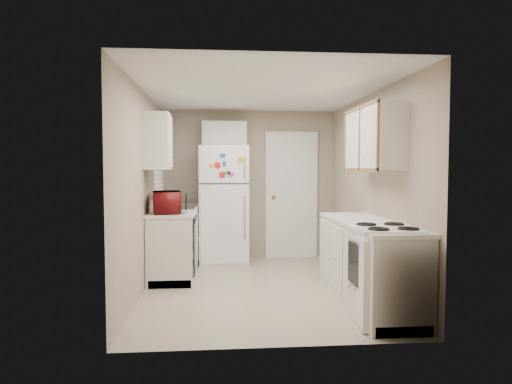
{
  "coord_description": "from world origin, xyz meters",
  "views": [
    {
      "loc": [
        -0.52,
        -5.54,
        1.48
      ],
      "look_at": [
        0.0,
        0.5,
        1.15
      ],
      "focal_mm": 32.0,
      "sensor_mm": 36.0,
      "label": 1
    }
  ],
  "objects": [
    {
      "name": "upper_cabinet_right",
      "position": [
        1.25,
        -0.5,
        1.8
      ],
      "size": [
        0.3,
        1.2,
        0.7
      ],
      "primitive_type": "cube",
      "color": "silver",
      "rests_on": "wall_right"
    },
    {
      "name": "wall_front",
      "position": [
        0.0,
        -1.9,
        1.2
      ],
      "size": [
        2.8,
        2.8,
        0.0
      ],
      "primitive_type": "plane",
      "color": "tan",
      "rests_on": "floor"
    },
    {
      "name": "wall_back",
      "position": [
        0.0,
        1.9,
        1.2
      ],
      "size": [
        2.8,
        2.8,
        0.0
      ],
      "primitive_type": "plane",
      "color": "tan",
      "rests_on": "floor"
    },
    {
      "name": "left_counter",
      "position": [
        -1.1,
        0.9,
        0.45
      ],
      "size": [
        0.6,
        1.8,
        0.9
      ],
      "primitive_type": "cube",
      "color": "silver",
      "rests_on": "floor"
    },
    {
      "name": "cabinet_over_fridge",
      "position": [
        -0.4,
        1.75,
        2.0
      ],
      "size": [
        0.7,
        0.3,
        0.4
      ],
      "primitive_type": "cube",
      "color": "silver",
      "rests_on": "wall_back"
    },
    {
      "name": "microwave",
      "position": [
        -1.15,
        0.27,
        1.05
      ],
      "size": [
        0.53,
        0.35,
        0.33
      ],
      "primitive_type": "imported",
      "rotation": [
        0.0,
        0.0,
        1.72
      ],
      "color": "maroon",
      "rests_on": "left_counter"
    },
    {
      "name": "refrigerator",
      "position": [
        -0.41,
        1.52,
        0.9
      ],
      "size": [
        0.75,
        0.73,
        1.8
      ],
      "primitive_type": "cube",
      "rotation": [
        0.0,
        0.0,
        -0.01
      ],
      "color": "white",
      "rests_on": "floor"
    },
    {
      "name": "interior_door",
      "position": [
        0.7,
        1.86,
        1.02
      ],
      "size": [
        0.86,
        0.06,
        2.08
      ],
      "primitive_type": "cube",
      "color": "white",
      "rests_on": "floor"
    },
    {
      "name": "window_blinds",
      "position": [
        -1.36,
        1.05,
        1.6
      ],
      "size": [
        0.1,
        0.98,
        1.08
      ],
      "primitive_type": "cube",
      "color": "silver",
      "rests_on": "wall_left"
    },
    {
      "name": "right_counter",
      "position": [
        1.1,
        -0.8,
        0.45
      ],
      "size": [
        0.6,
        2.0,
        0.9
      ],
      "primitive_type": "cube",
      "color": "silver",
      "rests_on": "floor"
    },
    {
      "name": "sink",
      "position": [
        -1.1,
        1.05,
        0.86
      ],
      "size": [
        0.54,
        0.74,
        0.16
      ],
      "primitive_type": "cube",
      "color": "gray",
      "rests_on": "left_counter"
    },
    {
      "name": "wall_left",
      "position": [
        -1.4,
        0.0,
        1.2
      ],
      "size": [
        3.8,
        3.8,
        0.0
      ],
      "primitive_type": "plane",
      "color": "tan",
      "rests_on": "floor"
    },
    {
      "name": "soap_bottle",
      "position": [
        -1.15,
        1.63,
        1.0
      ],
      "size": [
        0.1,
        0.1,
        0.18
      ],
      "primitive_type": "imported",
      "rotation": [
        0.0,
        0.0,
        -0.25
      ],
      "color": "white",
      "rests_on": "left_counter"
    },
    {
      "name": "wall_right",
      "position": [
        1.4,
        0.0,
        1.2
      ],
      "size": [
        3.8,
        3.8,
        0.0
      ],
      "primitive_type": "plane",
      "color": "tan",
      "rests_on": "floor"
    },
    {
      "name": "ceiling",
      "position": [
        0.0,
        0.0,
        2.4
      ],
      "size": [
        3.8,
        3.8,
        0.0
      ],
      "primitive_type": "plane",
      "color": "white",
      "rests_on": "floor"
    },
    {
      "name": "upper_cabinet_left",
      "position": [
        -1.25,
        0.22,
        1.8
      ],
      "size": [
        0.3,
        0.45,
        0.7
      ],
      "primitive_type": "cube",
      "color": "silver",
      "rests_on": "wall_left"
    },
    {
      "name": "dishwasher",
      "position": [
        -0.81,
        0.3,
        0.49
      ],
      "size": [
        0.03,
        0.58,
        0.72
      ],
      "primitive_type": "cube",
      "color": "black",
      "rests_on": "floor"
    },
    {
      "name": "floor",
      "position": [
        0.0,
        0.0,
        0.0
      ],
      "size": [
        3.8,
        3.8,
        0.0
      ],
      "primitive_type": "plane",
      "color": "beige",
      "rests_on": "ground"
    },
    {
      "name": "stove",
      "position": [
        1.08,
        -1.37,
        0.42
      ],
      "size": [
        0.64,
        0.76,
        0.84
      ],
      "primitive_type": "cube",
      "rotation": [
        0.0,
        0.0,
        -0.12
      ],
      "color": "white",
      "rests_on": "floor"
    }
  ]
}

